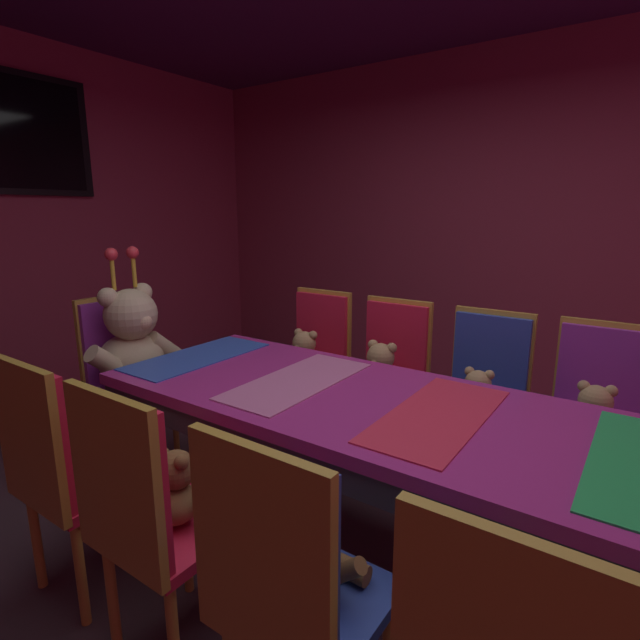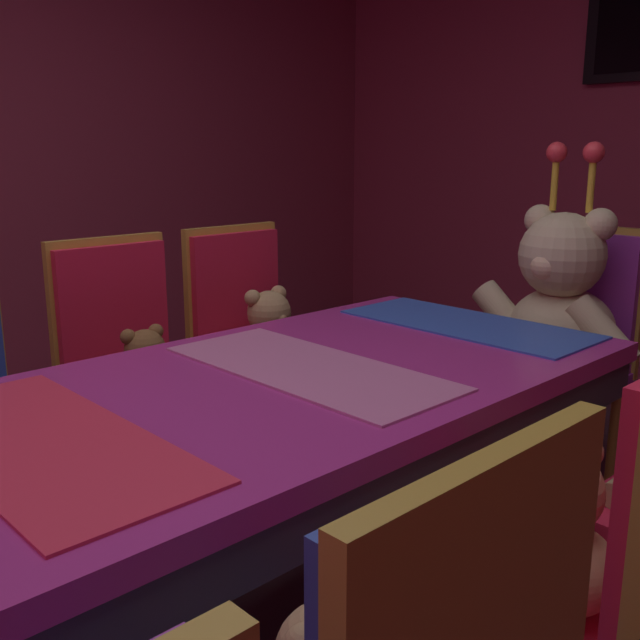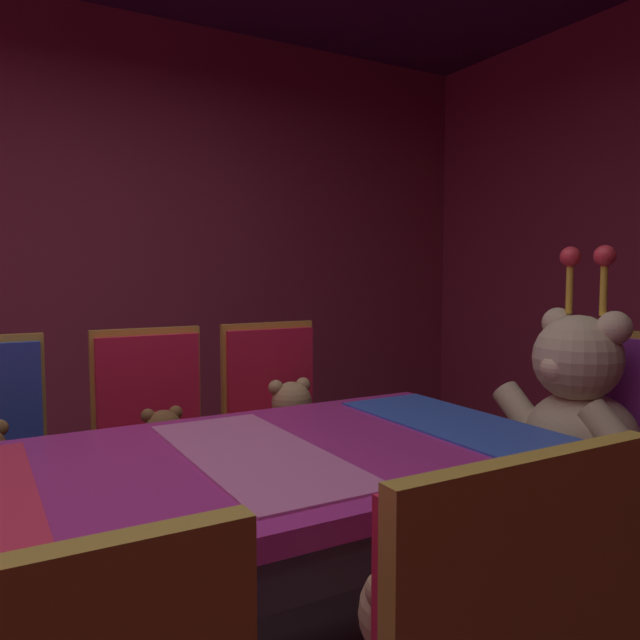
% 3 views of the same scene
% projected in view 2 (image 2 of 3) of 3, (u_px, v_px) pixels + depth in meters
% --- Properties ---
extents(banquet_table, '(0.90, 2.32, 0.75)m').
position_uv_depth(banquet_table, '(196.00, 438.00, 1.56)').
color(banquet_table, '#B22D8C').
rests_on(banquet_table, ground_plane).
extents(chair_left_2, '(0.42, 0.41, 0.98)m').
position_uv_depth(chair_left_2, '(124.00, 357.00, 2.37)').
color(chair_left_2, red).
rests_on(chair_left_2, ground_plane).
extents(teddy_left_2, '(0.22, 0.28, 0.26)m').
position_uv_depth(teddy_left_2, '(147.00, 374.00, 2.27)').
color(teddy_left_2, brown).
rests_on(teddy_left_2, chair_left_2).
extents(chair_left_3, '(0.42, 0.41, 0.98)m').
position_uv_depth(chair_left_3, '(245.00, 331.00, 2.71)').
color(chair_left_3, red).
rests_on(chair_left_3, ground_plane).
extents(teddy_left_3, '(0.26, 0.34, 0.32)m').
position_uv_depth(teddy_left_3, '(270.00, 338.00, 2.61)').
color(teddy_left_3, tan).
rests_on(teddy_left_3, chair_left_3).
extents(chair_right_2, '(0.42, 0.41, 0.98)m').
position_uv_depth(chair_right_2, '(634.00, 570.00, 1.17)').
color(chair_right_2, red).
rests_on(chair_right_2, ground_plane).
extents(teddy_right_2, '(0.26, 0.33, 0.32)m').
position_uv_depth(teddy_right_2, '(551.00, 538.00, 1.27)').
color(teddy_right_2, tan).
rests_on(teddy_right_2, chair_right_2).
extents(throne_chair, '(0.41, 0.42, 0.98)m').
position_uv_depth(throne_chair, '(577.00, 331.00, 2.71)').
color(throne_chair, purple).
rests_on(throne_chair, ground_plane).
extents(king_teddy_bear, '(0.64, 0.50, 0.83)m').
position_uv_depth(king_teddy_bear, '(557.00, 304.00, 2.57)').
color(king_teddy_bear, beige).
rests_on(king_teddy_bear, throne_chair).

